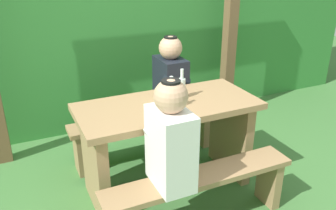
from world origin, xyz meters
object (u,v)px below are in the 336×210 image
(bench_near, at_px, (199,189))
(bottle_left, at_px, (171,96))
(bench_far, at_px, (145,128))
(bottle_right, at_px, (182,87))
(picnic_table, at_px, (168,132))
(person_white_shirt, at_px, (171,138))
(drinking_glass, at_px, (159,93))
(person_black_coat, at_px, (171,78))

(bench_near, xyz_separation_m, bottle_left, (-0.02, 0.43, 0.55))
(bottle_left, bearing_deg, bench_far, 88.56)
(bottle_right, bearing_deg, picnic_table, -158.06)
(bench_far, xyz_separation_m, person_white_shirt, (-0.22, -1.04, 0.45))
(picnic_table, height_order, bottle_left, bottle_left)
(bench_far, distance_m, person_white_shirt, 1.16)
(picnic_table, relative_size, drinking_glass, 17.66)
(picnic_table, xyz_separation_m, person_white_shirt, (-0.22, -0.52, 0.25))
(bench_near, relative_size, bottle_left, 5.65)
(person_white_shirt, xyz_separation_m, drinking_glass, (0.21, 0.64, 0.04))
(bottle_left, bearing_deg, picnic_table, 80.40)
(bench_far, bearing_deg, bottle_right, -72.42)
(person_black_coat, bearing_deg, person_white_shirt, -115.20)
(bottle_left, xyz_separation_m, bottle_right, (0.16, 0.15, -0.01))
(bottle_left, distance_m, bottle_right, 0.22)
(bench_far, distance_m, person_black_coat, 0.52)
(drinking_glass, xyz_separation_m, bottle_right, (0.16, -0.07, 0.05))
(bench_far, bearing_deg, picnic_table, -90.00)
(person_black_coat, relative_size, drinking_glass, 9.07)
(person_black_coat, height_order, bottle_left, person_black_coat)
(bench_near, bearing_deg, drinking_glass, 91.43)
(picnic_table, height_order, person_black_coat, person_black_coat)
(person_black_coat, distance_m, drinking_glass, 0.49)
(person_white_shirt, bearing_deg, bottle_right, 57.43)
(person_black_coat, bearing_deg, bottle_right, -104.52)
(person_black_coat, height_order, bottle_right, person_black_coat)
(bench_far, distance_m, drinking_glass, 0.63)
(person_black_coat, distance_m, bottle_right, 0.48)
(person_white_shirt, height_order, drinking_glass, person_white_shirt)
(bench_near, distance_m, bottle_right, 0.81)
(bottle_right, bearing_deg, bench_near, -104.17)
(bench_near, height_order, person_white_shirt, person_white_shirt)
(bench_far, bearing_deg, bench_near, -90.00)
(bench_far, height_order, person_black_coat, person_black_coat)
(picnic_table, relative_size, bench_far, 1.00)
(bench_near, distance_m, person_white_shirt, 0.50)
(drinking_glass, bearing_deg, bench_far, 87.67)
(person_white_shirt, relative_size, person_black_coat, 1.00)
(person_white_shirt, distance_m, drinking_glass, 0.68)
(bench_near, xyz_separation_m, bench_far, (0.00, 1.04, 0.00))
(bench_near, xyz_separation_m, person_white_shirt, (-0.22, 0.00, 0.45))
(drinking_glass, bearing_deg, person_white_shirt, -107.76)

